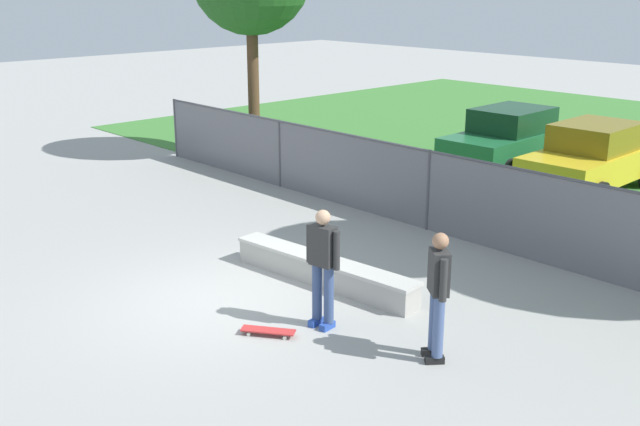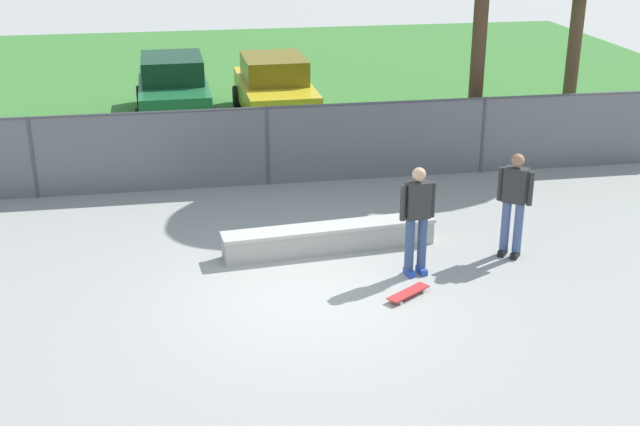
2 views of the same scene
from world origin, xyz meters
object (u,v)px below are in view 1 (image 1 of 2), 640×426
Objects in this scene: concrete_ledge at (324,271)px; car_yellow at (592,157)px; bystander at (438,291)px; skateboarder at (323,263)px; skateboard at (268,331)px; car_green at (509,138)px.

car_yellow is (0.14, 8.90, 0.61)m from concrete_ledge.
bystander is at bearing -73.51° from car_yellow.
skateboarder is at bearing -43.92° from concrete_ledge.
skateboard is at bearing -86.11° from car_yellow.
car_yellow is 10.06m from bystander.
skateboarder reaches higher than car_green.
skateboarder is at bearing 67.63° from skateboard.
car_green is at bearing 118.66° from bystander.
skateboard is at bearing -65.80° from concrete_ledge.
skateboarder and bystander have the same top height.
skateboarder is at bearing -83.96° from car_yellow.
bystander reaches higher than car_yellow.
concrete_ledge is 1.84m from skateboarder.
bystander is (1.79, 0.41, 0.00)m from skateboarder.
concrete_ledge is at bearing 114.20° from skateboard.
skateboard is 11.87m from car_green.
car_yellow is at bearing 106.49° from bystander.
skateboard is (0.87, -1.95, -0.16)m from concrete_ledge.
skateboard is 0.42× the size of bystander.
car_yellow reaches higher than concrete_ledge.
skateboard is 2.61m from bystander.
concrete_ledge is 2.07× the size of skateboarder.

